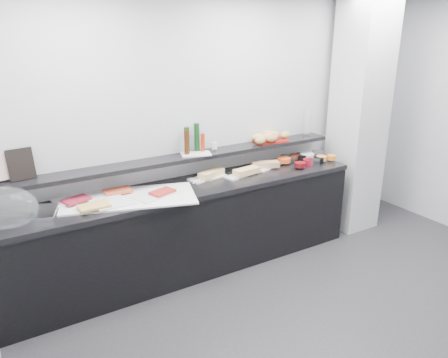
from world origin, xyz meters
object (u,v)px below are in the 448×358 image
sandwich_plate_mid (239,175)px  condiment_tray (196,154)px  framed_print (21,164)px  carafe (307,123)px  bread_tray (270,140)px  cloche_base (27,214)px

sandwich_plate_mid → condiment_tray: size_ratio=1.11×
sandwich_plate_mid → framed_print: bearing=159.7°
framed_print → carafe: bearing=-7.2°
framed_print → bread_tray: size_ratio=0.73×
sandwich_plate_mid → cloche_base: bearing=165.6°
cloche_base → framed_print: size_ratio=1.75×
cloche_base → condiment_tray: (1.60, 0.12, 0.24)m
cloche_base → carafe: bearing=22.9°
framed_print → condiment_tray: framed_print is taller
framed_print → bread_tray: framed_print is taller
carafe → cloche_base: bearing=-177.1°
condiment_tray → bread_tray: bread_tray is taller
framed_print → carafe: size_ratio=0.87×
bread_tray → carafe: size_ratio=1.19×
sandwich_plate_mid → framed_print: size_ratio=1.23×
cloche_base → sandwich_plate_mid: bearing=18.6°
framed_print → condiment_tray: bearing=-9.5°
bread_tray → carafe: (0.52, -0.01, 0.14)m
carafe → sandwich_plate_mid: bearing=-169.1°
cloche_base → bread_tray: bearing=23.7°
bread_tray → framed_print: bearing=-174.0°
framed_print → bread_tray: (2.51, -0.04, -0.12)m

